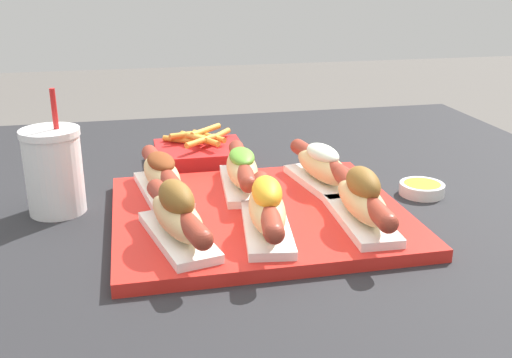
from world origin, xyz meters
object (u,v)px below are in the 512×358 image
at_px(hot_dog_2, 362,200).
at_px(fries_basket, 202,153).
at_px(hot_dog_3, 162,174).
at_px(sauce_bowl, 422,188).
at_px(hot_dog_4, 242,169).
at_px(hot_dog_0, 177,215).
at_px(drink_cup, 54,171).
at_px(serving_tray, 259,215).
at_px(hot_dog_1, 267,208).
at_px(hot_dog_5, 322,166).

xyz_separation_m(hot_dog_2, fries_basket, (-0.18, 0.37, -0.03)).
distance_m(hot_dog_3, sauce_bowl, 0.42).
height_order(hot_dog_3, hot_dog_4, hot_dog_3).
height_order(hot_dog_0, drink_cup, drink_cup).
bearing_deg(serving_tray, fries_basket, 99.64).
bearing_deg(hot_dog_4, drink_cup, 178.51).
bearing_deg(hot_dog_0, hot_dog_1, 0.10).
xyz_separation_m(hot_dog_1, hot_dog_3, (-0.13, 0.17, -0.00)).
distance_m(hot_dog_1, fries_basket, 0.37).
xyz_separation_m(hot_dog_3, drink_cup, (-0.16, 0.01, 0.02)).
bearing_deg(hot_dog_1, fries_basket, 96.41).
xyz_separation_m(hot_dog_5, sauce_bowl, (0.16, -0.03, -0.04)).
bearing_deg(fries_basket, serving_tray, -80.36).
relative_size(hot_dog_1, hot_dog_5, 1.00).
relative_size(hot_dog_4, fries_basket, 1.30).
bearing_deg(sauce_bowl, fries_basket, 144.37).
bearing_deg(hot_dog_2, hot_dog_0, -179.83).
distance_m(hot_dog_1, hot_dog_4, 0.17).
xyz_separation_m(serving_tray, hot_dog_1, (-0.01, -0.08, 0.04)).
bearing_deg(hot_dog_3, hot_dog_0, -87.12).
bearing_deg(hot_dog_4, hot_dog_0, -124.45).
height_order(hot_dog_2, drink_cup, drink_cup).
height_order(hot_dog_2, hot_dog_3, hot_dog_2).
bearing_deg(hot_dog_2, fries_basket, 115.60).
bearing_deg(drink_cup, fries_basket, 37.49).
bearing_deg(sauce_bowl, hot_dog_4, 171.52).
xyz_separation_m(hot_dog_3, fries_basket, (0.09, 0.19, -0.03)).
relative_size(hot_dog_1, drink_cup, 1.11).
bearing_deg(fries_basket, hot_dog_0, -101.89).
relative_size(hot_dog_2, hot_dog_3, 1.01).
height_order(hot_dog_0, hot_dog_1, hot_dog_0).
relative_size(hot_dog_1, fries_basket, 1.29).
relative_size(hot_dog_4, sauce_bowl, 2.93).
distance_m(hot_dog_0, hot_dog_3, 0.17).
xyz_separation_m(serving_tray, hot_dog_3, (-0.13, 0.09, 0.04)).
xyz_separation_m(hot_dog_0, hot_dog_1, (0.12, 0.00, -0.00)).
bearing_deg(hot_dog_3, hot_dog_4, -0.87).
distance_m(hot_dog_0, drink_cup, 0.25).
bearing_deg(sauce_bowl, hot_dog_3, 173.80).
height_order(hot_dog_2, fries_basket, hot_dog_2).
distance_m(serving_tray, hot_dog_2, 0.16).
bearing_deg(hot_dog_5, fries_basket, 128.83).
bearing_deg(hot_dog_4, hot_dog_3, 179.13).
bearing_deg(serving_tray, hot_dog_5, 31.78).
distance_m(serving_tray, hot_dog_0, 0.16).
relative_size(serving_tray, drink_cup, 2.22).
distance_m(hot_dog_2, sauce_bowl, 0.21).
xyz_separation_m(sauce_bowl, drink_cup, (-0.58, 0.05, 0.06)).
distance_m(drink_cup, fries_basket, 0.31).
xyz_separation_m(hot_dog_0, hot_dog_3, (-0.01, 0.17, -0.00)).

